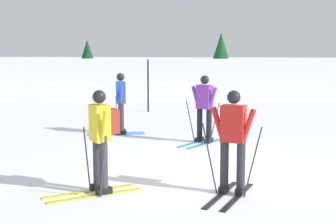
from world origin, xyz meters
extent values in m
plane|color=white|center=(0.00, 0.00, 0.00)|extent=(120.00, 120.00, 0.00)
cube|color=white|center=(0.00, 20.14, 0.91)|extent=(80.00, 6.23, 1.82)
cube|color=#237AC6|center=(-0.18, 2.51, 0.01)|extent=(0.88, 1.43, 0.02)
cube|color=#237AC6|center=(-0.42, 2.66, 0.01)|extent=(0.88, 1.43, 0.02)
cube|color=black|center=(-0.10, 2.64, 0.07)|extent=(0.23, 0.29, 0.10)
cube|color=black|center=(-0.35, 2.78, 0.07)|extent=(0.23, 0.29, 0.10)
cylinder|color=black|center=(-0.10, 2.64, 0.55)|extent=(0.14, 0.14, 0.85)
cylinder|color=black|center=(-0.35, 2.78, 0.55)|extent=(0.14, 0.14, 0.85)
cube|color=purple|center=(-0.23, 2.71, 1.17)|extent=(0.45, 0.40, 0.60)
cylinder|color=purple|center=(-0.02, 2.57, 1.16)|extent=(0.27, 0.21, 0.55)
cylinder|color=purple|center=(-0.45, 2.82, 1.16)|extent=(0.27, 0.21, 0.55)
sphere|color=black|center=(-0.23, 2.71, 1.60)|extent=(0.22, 0.22, 0.22)
cylinder|color=#38383D|center=(0.03, 2.45, 0.53)|extent=(0.26, 0.17, 1.06)
cylinder|color=#38383D|center=(-0.58, 2.81, 0.53)|extent=(0.26, 0.17, 1.06)
cube|color=gold|center=(-1.79, -2.06, 0.01)|extent=(1.35, 1.01, 0.02)
cube|color=gold|center=(-1.96, -1.83, 0.01)|extent=(1.35, 1.01, 0.02)
cube|color=black|center=(-1.67, -1.97, 0.07)|extent=(0.28, 0.25, 0.10)
cube|color=black|center=(-1.84, -1.75, 0.07)|extent=(0.28, 0.25, 0.10)
cylinder|color=#38333D|center=(-1.67, -1.97, 0.55)|extent=(0.14, 0.14, 0.85)
cylinder|color=#38333D|center=(-1.84, -1.75, 0.55)|extent=(0.14, 0.14, 0.85)
cube|color=yellow|center=(-1.76, -1.86, 1.17)|extent=(0.42, 0.45, 0.60)
cylinder|color=yellow|center=(-1.62, -2.07, 1.16)|extent=(0.22, 0.26, 0.55)
cylinder|color=yellow|center=(-1.92, -1.67, 1.16)|extent=(0.22, 0.26, 0.55)
sphere|color=black|center=(-1.76, -1.86, 1.60)|extent=(0.22, 0.22, 0.22)
cylinder|color=#38383D|center=(-1.63, -2.21, 0.52)|extent=(0.19, 0.25, 1.05)
cylinder|color=#38383D|center=(-2.05, -1.63, 0.52)|extent=(0.19, 0.25, 1.05)
cube|color=maroon|center=(-1.59, -1.74, 1.19)|extent=(0.31, 0.33, 0.40)
cube|color=black|center=(0.49, -1.86, 0.01)|extent=(0.58, 1.55, 0.02)
cube|color=black|center=(0.23, -1.77, 0.01)|extent=(0.58, 1.55, 0.02)
cube|color=black|center=(0.54, -1.71, 0.07)|extent=(0.19, 0.28, 0.10)
cube|color=black|center=(0.27, -1.63, 0.07)|extent=(0.19, 0.28, 0.10)
cylinder|color=#2D2D33|center=(0.54, -1.71, 0.55)|extent=(0.14, 0.14, 0.85)
cylinder|color=#2D2D33|center=(0.27, -1.63, 0.55)|extent=(0.14, 0.14, 0.85)
cube|color=red|center=(0.41, -1.67, 1.17)|extent=(0.44, 0.34, 0.60)
cylinder|color=red|center=(0.64, -1.77, 1.16)|extent=(0.27, 0.16, 0.55)
cylinder|color=red|center=(0.16, -1.61, 1.16)|extent=(0.27, 0.16, 0.55)
sphere|color=black|center=(0.41, -1.67, 1.60)|extent=(0.22, 0.22, 0.22)
cylinder|color=#38383D|center=(0.72, -1.88, 0.58)|extent=(0.28, 0.11, 1.17)
cylinder|color=#38383D|center=(0.03, -1.66, 0.58)|extent=(0.28, 0.11, 1.17)
cube|color=teal|center=(0.47, -1.47, 1.19)|extent=(0.32, 0.26, 0.40)
cube|color=#237AC6|center=(-2.69, 3.53, 0.01)|extent=(1.56, 0.55, 0.02)
cube|color=#237AC6|center=(-2.77, 3.80, 0.01)|extent=(1.56, 0.55, 0.02)
cube|color=black|center=(-2.55, 3.57, 0.07)|extent=(0.28, 0.19, 0.10)
cube|color=black|center=(-2.63, 3.84, 0.07)|extent=(0.28, 0.19, 0.10)
cylinder|color=#2D2D33|center=(-2.55, 3.57, 0.55)|extent=(0.14, 0.14, 0.85)
cylinder|color=#2D2D33|center=(-2.63, 3.84, 0.55)|extent=(0.14, 0.14, 0.85)
cube|color=#284CB7|center=(-2.59, 3.71, 1.17)|extent=(0.34, 0.43, 0.60)
cylinder|color=#284CB7|center=(-2.54, 3.46, 1.16)|extent=(0.16, 0.27, 0.55)
cylinder|color=#284CB7|center=(-2.68, 3.94, 1.16)|extent=(0.16, 0.27, 0.55)
sphere|color=black|center=(-2.59, 3.71, 1.60)|extent=(0.22, 0.22, 0.22)
cylinder|color=#38383D|center=(-2.59, 3.36, 0.51)|extent=(0.12, 0.33, 1.04)
cylinder|color=#38383D|center=(-2.78, 3.99, 0.51)|extent=(0.12, 0.33, 1.04)
cylinder|color=black|center=(-2.58, 8.60, 0.99)|extent=(0.06, 0.06, 1.98)
cylinder|color=#513823|center=(0.09, 19.00, 0.33)|extent=(0.27, 0.27, 0.66)
cone|color=#14421E|center=(0.09, 19.00, 1.99)|extent=(1.60, 1.60, 2.66)
cylinder|color=#513823|center=(-7.76, 18.65, 0.33)|extent=(0.16, 0.16, 0.66)
cone|color=#0F3819|center=(-7.76, 18.65, 1.79)|extent=(1.43, 1.43, 2.26)
camera|label=1|loc=(0.23, -9.49, 2.36)|focal=51.91mm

